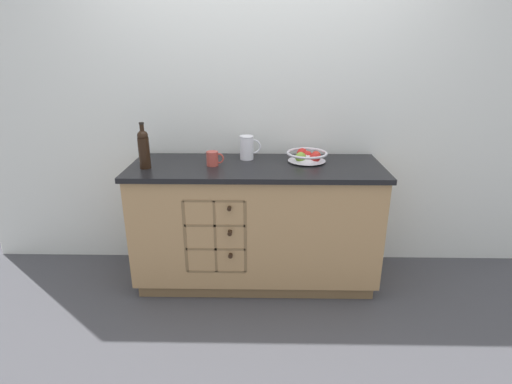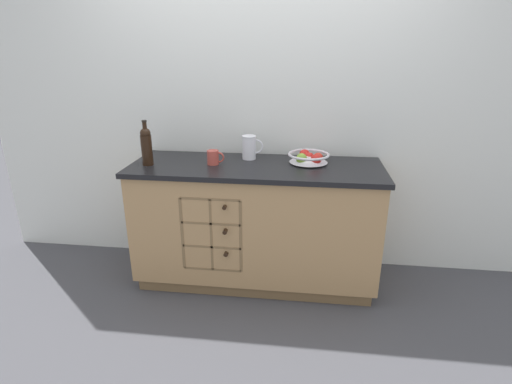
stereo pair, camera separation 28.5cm
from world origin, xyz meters
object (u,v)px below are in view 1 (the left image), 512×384
object	(u,v)px
white_pitcher	(247,147)
standing_wine_bottle	(144,148)
ceramic_mug	(213,159)
fruit_bowl	(307,156)

from	to	relation	value
white_pitcher	standing_wine_bottle	distance (m)	0.73
ceramic_mug	standing_wine_bottle	size ratio (longest dim) A/B	0.39
ceramic_mug	fruit_bowl	bearing A→B (deg)	9.18
fruit_bowl	ceramic_mug	xyz separation A→B (m)	(-0.66, -0.11, 0.00)
ceramic_mug	standing_wine_bottle	bearing A→B (deg)	-171.43
ceramic_mug	standing_wine_bottle	distance (m)	0.47
ceramic_mug	white_pitcher	bearing A→B (deg)	36.79
fruit_bowl	standing_wine_bottle	xyz separation A→B (m)	(-1.12, -0.18, 0.09)
standing_wine_bottle	fruit_bowl	bearing A→B (deg)	8.93
fruit_bowl	standing_wine_bottle	distance (m)	1.13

